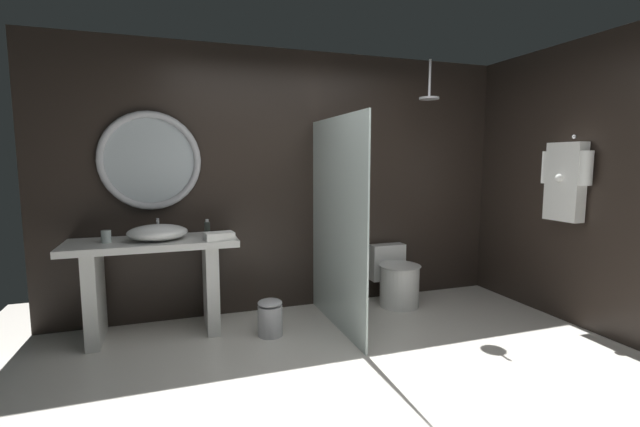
# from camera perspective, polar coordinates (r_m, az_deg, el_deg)

# --- Properties ---
(ground_plane) EXTENTS (5.76, 5.76, 0.00)m
(ground_plane) POSITION_cam_1_polar(r_m,az_deg,el_deg) (3.09, 7.11, -22.53)
(ground_plane) COLOR silver
(back_wall_panel) EXTENTS (4.80, 0.10, 2.60)m
(back_wall_panel) POSITION_cam_1_polar(r_m,az_deg,el_deg) (4.48, -3.42, 4.17)
(back_wall_panel) COLOR black
(back_wall_panel) RESTS_ON ground_plane
(side_wall_right) EXTENTS (0.10, 2.47, 2.60)m
(side_wall_right) POSITION_cam_1_polar(r_m,az_deg,el_deg) (4.76, 29.29, 3.46)
(side_wall_right) COLOR black
(side_wall_right) RESTS_ON ground_plane
(vanity_counter) EXTENTS (1.40, 0.59, 0.84)m
(vanity_counter) POSITION_cam_1_polar(r_m,az_deg,el_deg) (4.06, -20.91, -7.38)
(vanity_counter) COLOR silver
(vanity_counter) RESTS_ON ground_plane
(vessel_sink) EXTENTS (0.50, 0.41, 0.17)m
(vessel_sink) POSITION_cam_1_polar(r_m,az_deg,el_deg) (3.95, -20.51, -2.34)
(vessel_sink) COLOR white
(vessel_sink) RESTS_ON vanity_counter
(tumbler_cup) EXTENTS (0.08, 0.08, 0.10)m
(tumbler_cup) POSITION_cam_1_polar(r_m,az_deg,el_deg) (4.01, -26.23, -2.73)
(tumbler_cup) COLOR silver
(tumbler_cup) RESTS_ON vanity_counter
(soap_dispenser) EXTENTS (0.05, 0.05, 0.16)m
(soap_dispenser) POSITION_cam_1_polar(r_m,az_deg,el_deg) (3.96, -14.56, -2.01)
(soap_dispenser) COLOR #282D28
(soap_dispenser) RESTS_ON vanity_counter
(round_wall_mirror) EXTENTS (0.89, 0.06, 0.89)m
(round_wall_mirror) POSITION_cam_1_polar(r_m,az_deg,el_deg) (4.22, -21.37, 6.46)
(round_wall_mirror) COLOR #B7B7BC
(shower_glass_panel) EXTENTS (0.02, 1.31, 1.90)m
(shower_glass_panel) POSITION_cam_1_polar(r_m,az_deg,el_deg) (3.90, 2.22, -1.39)
(shower_glass_panel) COLOR silver
(shower_glass_panel) RESTS_ON ground_plane
(rain_shower_head) EXTENTS (0.20, 0.20, 0.38)m
(rain_shower_head) POSITION_cam_1_polar(r_m,az_deg,el_deg) (4.57, 14.13, 14.94)
(rain_shower_head) COLOR #B7B7BC
(hanging_bathrobe) EXTENTS (0.20, 0.51, 0.78)m
(hanging_bathrobe) POSITION_cam_1_polar(r_m,az_deg,el_deg) (4.56, 29.48, 3.96)
(hanging_bathrobe) COLOR #B7B7BC
(toilet) EXTENTS (0.43, 0.63, 0.61)m
(toilet) POSITION_cam_1_polar(r_m,az_deg,el_deg) (4.73, 9.87, -8.34)
(toilet) COLOR white
(toilet) RESTS_ON ground_plane
(waste_bin) EXTENTS (0.21, 0.21, 0.33)m
(waste_bin) POSITION_cam_1_polar(r_m,az_deg,el_deg) (3.91, -6.56, -13.34)
(waste_bin) COLOR #B7B7BC
(waste_bin) RESTS_ON ground_plane
(folded_hand_towel) EXTENTS (0.26, 0.19, 0.07)m
(folded_hand_towel) POSITION_cam_1_polar(r_m,az_deg,el_deg) (3.82, -13.06, -2.90)
(folded_hand_towel) COLOR white
(folded_hand_towel) RESTS_ON vanity_counter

